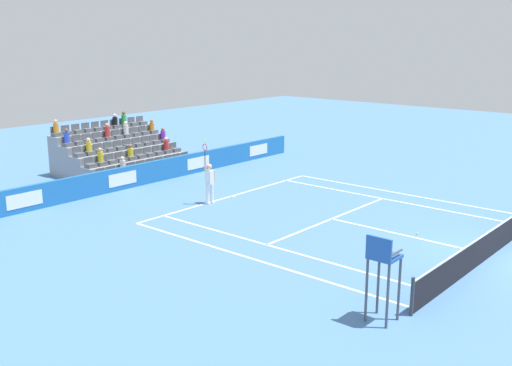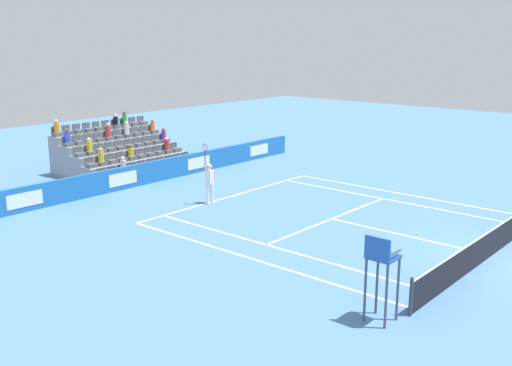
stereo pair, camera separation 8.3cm
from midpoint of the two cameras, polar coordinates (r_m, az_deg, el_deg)
The scene contains 15 objects.
ground_plane at distance 21.84m, azimuth 21.47°, elevation -6.38°, with size 80.00×80.00×0.00m, color #4C7AB2.
line_baseline at distance 27.75m, azimuth -2.22°, elevation -1.24°, with size 10.97×0.10×0.01m, color white.
line_service at distance 24.49m, azimuth 7.26°, elevation -3.37°, with size 8.23×0.10×0.01m, color white.
line_centre_service at distance 22.98m, azimuth 13.94°, elevation -4.82°, with size 0.10×6.40×0.01m, color white.
line_singles_sideline_left at distance 21.06m, azimuth 2.06°, elevation -6.12°, with size 0.10×11.89×0.01m, color white.
line_singles_sideline_right at distance 27.69m, azimuth 12.76°, elevation -1.61°, with size 0.10×11.89×0.01m, color white.
line_doubles_sideline_left at distance 20.07m, azimuth -0.40°, elevation -7.13°, with size 0.10×11.89×0.01m, color white.
line_doubles_sideline_right at distance 28.87m, azimuth 14.05°, elevation -1.05°, with size 0.10×11.89×0.01m, color white.
line_centre_mark at distance 27.69m, azimuth -2.07°, elevation -1.27°, with size 0.10×0.20×0.01m, color white.
sponsor_barrier at distance 31.03m, azimuth -8.80°, elevation 1.23°, with size 20.06×0.22×1.08m.
tennis_net at distance 21.68m, azimuth 21.58°, elevation -5.15°, with size 11.97×0.10×1.07m.
tennis_player at distance 26.33m, azimuth -4.32°, elevation 0.14°, with size 0.52×0.38×2.85m.
umpire_chair at distance 15.62m, azimuth 11.90°, elevation -7.67°, with size 0.70×0.70×2.34m.
stadium_stand at distance 33.72m, azimuth -12.79°, elevation 2.53°, with size 6.20×4.75×3.01m.
loose_tennis_ball at distance 23.17m, azimuth 15.05°, elevation -4.66°, with size 0.07×0.07×0.07m, color #D1E533.
Camera 2 is at (19.61, 6.42, 7.11)m, focal length 42.36 mm.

